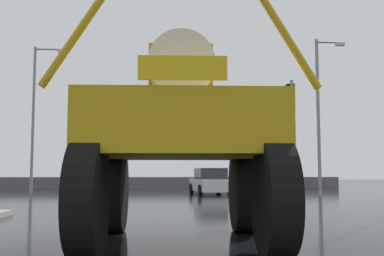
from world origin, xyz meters
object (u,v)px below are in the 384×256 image
(streetlight_far_right, at_px, (320,109))
(traffic_signal_near_right, at_px, (291,116))
(streetlight_far_left, at_px, (36,111))
(oversize_sprayer, at_px, (180,138))
(sedan_ahead, at_px, (210,182))
(traffic_signal_far_left, at_px, (248,153))

(streetlight_far_right, bearing_deg, traffic_signal_near_right, -113.60)
(traffic_signal_near_right, height_order, streetlight_far_left, streetlight_far_left)
(oversize_sprayer, xyz_separation_m, streetlight_far_left, (-8.41, 21.93, 3.27))
(traffic_signal_near_right, height_order, streetlight_far_right, streetlight_far_right)
(oversize_sprayer, xyz_separation_m, sedan_ahead, (2.53, 19.08, -1.19))
(oversize_sprayer, height_order, traffic_signal_far_left, oversize_sprayer)
(traffic_signal_near_right, distance_m, streetlight_far_left, 20.16)
(oversize_sprayer, bearing_deg, traffic_signal_far_left, -11.85)
(oversize_sprayer, bearing_deg, streetlight_far_left, 22.47)
(oversize_sprayer, distance_m, streetlight_far_right, 18.63)
(traffic_signal_far_left, relative_size, streetlight_far_left, 0.38)
(streetlight_far_right, bearing_deg, streetlight_far_left, 161.81)
(sedan_ahead, xyz_separation_m, streetlight_far_left, (-10.94, 2.85, 4.46))
(traffic_signal_near_right, distance_m, traffic_signal_far_left, 18.04)
(sedan_ahead, height_order, streetlight_far_left, streetlight_far_left)
(sedan_ahead, height_order, traffic_signal_near_right, traffic_signal_near_right)
(oversize_sprayer, relative_size, streetlight_far_left, 0.54)
(oversize_sprayer, relative_size, sedan_ahead, 1.19)
(sedan_ahead, relative_size, traffic_signal_near_right, 1.02)
(streetlight_far_left, bearing_deg, traffic_signal_far_left, 8.15)
(traffic_signal_near_right, distance_m, streetlight_far_right, 11.49)
(oversize_sprayer, xyz_separation_m, traffic_signal_far_left, (5.68, 23.95, 0.68))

